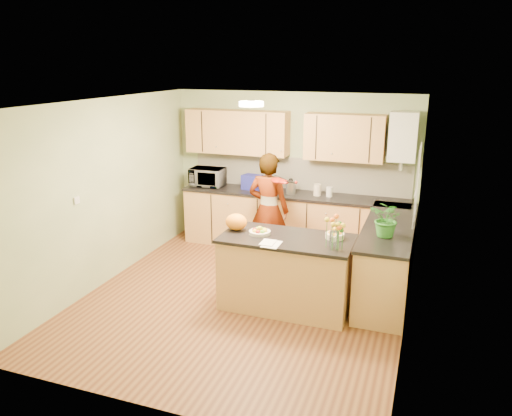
% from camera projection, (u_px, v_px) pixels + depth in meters
% --- Properties ---
extents(floor, '(4.50, 4.50, 0.00)m').
position_uv_depth(floor, '(244.00, 299.00, 6.46)').
color(floor, '#592E19').
rests_on(floor, ground).
extents(ceiling, '(4.00, 4.50, 0.02)m').
position_uv_depth(ceiling, '(242.00, 102.00, 5.75)').
color(ceiling, white).
rests_on(ceiling, wall_back).
extents(wall_back, '(4.00, 0.02, 2.50)m').
position_uv_depth(wall_back, '(293.00, 170.00, 8.13)').
color(wall_back, gray).
rests_on(wall_back, floor).
extents(wall_front, '(4.00, 0.02, 2.50)m').
position_uv_depth(wall_front, '(144.00, 279.00, 4.07)').
color(wall_front, gray).
rests_on(wall_front, floor).
extents(wall_left, '(0.02, 4.50, 2.50)m').
position_uv_depth(wall_left, '(105.00, 192.00, 6.75)').
color(wall_left, gray).
rests_on(wall_left, floor).
extents(wall_right, '(0.02, 4.50, 2.50)m').
position_uv_depth(wall_right, '(413.00, 223.00, 5.46)').
color(wall_right, gray).
rests_on(wall_right, floor).
extents(back_counter, '(3.64, 0.62, 0.94)m').
position_uv_depth(back_counter, '(293.00, 221.00, 8.05)').
color(back_counter, tan).
rests_on(back_counter, floor).
extents(right_counter, '(0.62, 2.24, 0.94)m').
position_uv_depth(right_counter, '(388.00, 258.00, 6.54)').
color(right_counter, tan).
rests_on(right_counter, floor).
extents(splashback, '(3.60, 0.02, 0.52)m').
position_uv_depth(splashback, '(298.00, 174.00, 8.10)').
color(splashback, white).
rests_on(splashback, back_counter).
extents(upper_cabinets, '(3.20, 0.34, 0.70)m').
position_uv_depth(upper_cabinets, '(280.00, 134.00, 7.87)').
color(upper_cabinets, tan).
rests_on(upper_cabinets, wall_back).
extents(boiler, '(0.40, 0.30, 0.86)m').
position_uv_depth(boiler, '(403.00, 137.00, 7.26)').
color(boiler, silver).
rests_on(boiler, wall_back).
extents(window_right, '(0.01, 1.30, 1.05)m').
position_uv_depth(window_right, '(418.00, 185.00, 5.92)').
color(window_right, silver).
rests_on(window_right, wall_right).
extents(light_switch, '(0.02, 0.09, 0.09)m').
position_uv_depth(light_switch, '(77.00, 200.00, 6.19)').
color(light_switch, silver).
rests_on(light_switch, wall_left).
extents(ceiling_lamp, '(0.30, 0.30, 0.07)m').
position_uv_depth(ceiling_lamp, '(251.00, 104.00, 6.03)').
color(ceiling_lamp, '#FFEABF').
rests_on(ceiling_lamp, ceiling).
extents(peninsula_island, '(1.60, 0.82, 0.92)m').
position_uv_depth(peninsula_island, '(286.00, 272.00, 6.14)').
color(peninsula_island, tan).
rests_on(peninsula_island, floor).
extents(fruit_dish, '(0.27, 0.27, 0.09)m').
position_uv_depth(fruit_dish, '(260.00, 231.00, 6.12)').
color(fruit_dish, beige).
rests_on(fruit_dish, peninsula_island).
extents(orange_bowl, '(0.22, 0.22, 0.13)m').
position_uv_depth(orange_bowl, '(335.00, 234.00, 5.96)').
color(orange_bowl, beige).
rests_on(orange_bowl, peninsula_island).
extents(flower_vase, '(0.24, 0.24, 0.44)m').
position_uv_depth(flower_vase, '(335.00, 224.00, 5.58)').
color(flower_vase, silver).
rests_on(flower_vase, peninsula_island).
extents(orange_bag, '(0.30, 0.26, 0.21)m').
position_uv_depth(orange_bag, '(236.00, 222.00, 6.25)').
color(orange_bag, orange).
rests_on(orange_bag, peninsula_island).
extents(papers, '(0.19, 0.27, 0.01)m').
position_uv_depth(papers, '(272.00, 244.00, 5.77)').
color(papers, white).
rests_on(papers, peninsula_island).
extents(violinist, '(0.65, 0.45, 1.71)m').
position_uv_depth(violinist, '(269.00, 210.00, 7.34)').
color(violinist, '#D9AB85').
rests_on(violinist, floor).
extents(violin, '(0.59, 0.51, 0.15)m').
position_uv_depth(violin, '(277.00, 180.00, 6.93)').
color(violin, '#580A05').
rests_on(violin, violinist).
extents(microwave, '(0.56, 0.39, 0.30)m').
position_uv_depth(microwave, '(207.00, 177.00, 8.35)').
color(microwave, silver).
rests_on(microwave, back_counter).
extents(blue_box, '(0.34, 0.28, 0.24)m').
position_uv_depth(blue_box, '(252.00, 182.00, 8.14)').
color(blue_box, navy).
rests_on(blue_box, back_counter).
extents(kettle, '(0.15, 0.15, 0.29)m').
position_uv_depth(kettle, '(291.00, 186.00, 7.87)').
color(kettle, silver).
rests_on(kettle, back_counter).
extents(jar_cream, '(0.15, 0.15, 0.18)m').
position_uv_depth(jar_cream, '(317.00, 190.00, 7.77)').
color(jar_cream, beige).
rests_on(jar_cream, back_counter).
extents(jar_white, '(0.13, 0.13, 0.15)m').
position_uv_depth(jar_white, '(329.00, 192.00, 7.71)').
color(jar_white, silver).
rests_on(jar_white, back_counter).
extents(potted_plant, '(0.51, 0.48, 0.45)m').
position_uv_depth(potted_plant, '(388.00, 219.00, 5.90)').
color(potted_plant, '#2F7928').
rests_on(potted_plant, right_counter).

